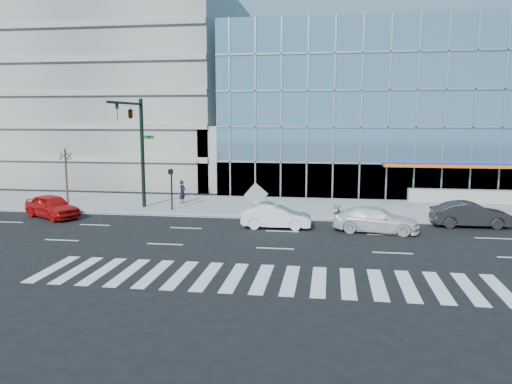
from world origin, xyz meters
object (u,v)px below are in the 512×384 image
at_px(traffic_signal, 134,126).
at_px(dark_sedan, 471,215).
at_px(white_suv, 376,220).
at_px(tilted_panel, 256,195).
at_px(red_sedan, 52,206).
at_px(pedestrian, 182,192).
at_px(ped_signal_post, 171,183).
at_px(street_tree_near, 65,156).
at_px(white_sedan, 276,217).

height_order(traffic_signal, dark_sedan, traffic_signal).
distance_m(traffic_signal, white_suv, 17.83).
bearing_deg(tilted_panel, red_sedan, -170.22).
bearing_deg(traffic_signal, tilted_panel, 17.51).
relative_size(pedestrian, tilted_panel, 1.39).
height_order(traffic_signal, white_suv, traffic_signal).
bearing_deg(ped_signal_post, tilted_panel, 21.14).
height_order(traffic_signal, ped_signal_post, traffic_signal).
relative_size(white_suv, dark_sedan, 1.07).
xyz_separation_m(ped_signal_post, dark_sedan, (20.04, -1.94, -1.36)).
relative_size(white_suv, pedestrian, 2.81).
xyz_separation_m(white_suv, tilted_panel, (-8.22, 6.48, 0.33)).
bearing_deg(pedestrian, dark_sedan, -86.49).
distance_m(traffic_signal, tilted_panel, 10.11).
distance_m(street_tree_near, dark_sedan, 30.03).
xyz_separation_m(ped_signal_post, red_sedan, (-7.43, -3.16, -1.35)).
xyz_separation_m(white_sedan, tilted_panel, (-2.22, 6.32, 0.36)).
bearing_deg(white_sedan, white_suv, -92.72).
bearing_deg(red_sedan, traffic_signal, -30.68).
xyz_separation_m(red_sedan, pedestrian, (7.35, 6.09, 0.26)).
xyz_separation_m(white_sedan, pedestrian, (-8.12, 7.00, 0.35)).
height_order(white_suv, dark_sedan, dark_sedan).
relative_size(traffic_signal, street_tree_near, 1.89).
bearing_deg(dark_sedan, traffic_signal, 83.65).
height_order(traffic_signal, tilted_panel, traffic_signal).
height_order(red_sedan, tilted_panel, tilted_panel).
xyz_separation_m(ped_signal_post, white_sedan, (8.04, -4.07, -1.44)).
relative_size(dark_sedan, pedestrian, 2.63).
bearing_deg(white_sedan, traffic_signal, 69.48).
bearing_deg(tilted_panel, traffic_signal, -174.90).
bearing_deg(traffic_signal, white_suv, -13.13).
bearing_deg(traffic_signal, dark_sedan, -3.98).
bearing_deg(white_sedan, street_tree_near, 68.11).
xyz_separation_m(street_tree_near, red_sedan, (2.07, -5.71, -2.98)).
height_order(white_sedan, red_sedan, red_sedan).
xyz_separation_m(street_tree_near, white_sedan, (17.54, -6.63, -3.07)).
xyz_separation_m(traffic_signal, dark_sedan, (22.54, -1.57, -5.38)).
relative_size(traffic_signal, red_sedan, 1.71).
relative_size(ped_signal_post, white_suv, 0.59).
distance_m(street_tree_near, pedestrian, 9.81).
height_order(dark_sedan, pedestrian, pedestrian).
height_order(traffic_signal, pedestrian, traffic_signal).
distance_m(ped_signal_post, street_tree_near, 9.97).
bearing_deg(red_sedan, dark_sedan, -57.56).
height_order(ped_signal_post, white_suv, ped_signal_post).
bearing_deg(traffic_signal, white_sedan, -19.33).
relative_size(white_sedan, red_sedan, 0.92).
distance_m(street_tree_near, white_suv, 24.69).
bearing_deg(white_suv, white_sedan, 94.98).
xyz_separation_m(white_suv, dark_sedan, (6.00, 2.29, 0.05)).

